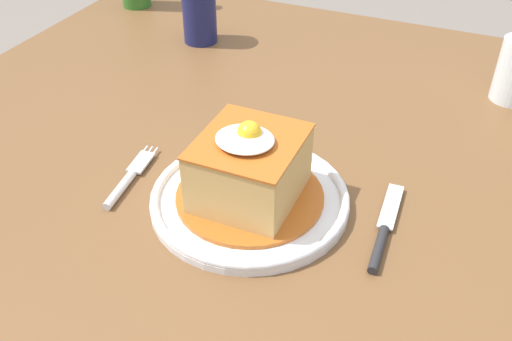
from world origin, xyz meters
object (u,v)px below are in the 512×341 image
at_px(fork, 127,180).
at_px(soda_can, 199,11).
at_px(knife, 382,236).
at_px(main_plate, 250,198).

bearing_deg(fork, soda_can, 105.65).
xyz_separation_m(knife, soda_can, (-0.47, 0.42, 0.06)).
height_order(main_plate, fork, main_plate).
distance_m(main_plate, fork, 0.17).
distance_m(main_plate, soda_can, 0.52).
bearing_deg(knife, main_plate, -179.32).
distance_m(fork, soda_can, 0.47).
relative_size(knife, soda_can, 1.34).
relative_size(fork, soda_can, 1.14).
relative_size(fork, knife, 0.86).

